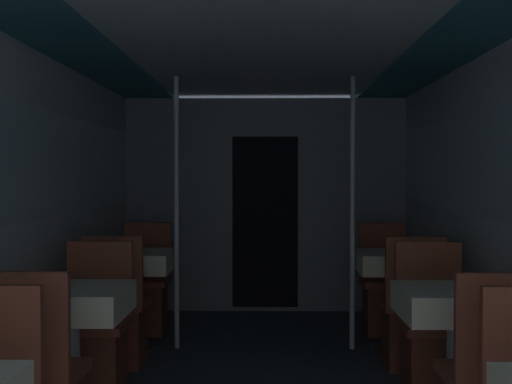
{
  "coord_description": "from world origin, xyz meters",
  "views": [
    {
      "loc": [
        0.03,
        -0.94,
        1.33
      ],
      "look_at": [
        -0.03,
        2.66,
        1.24
      ],
      "focal_mm": 50.0,
      "sensor_mm": 36.0,
      "label": 1
    }
  ],
  "objects": [
    {
      "name": "chair_right_near_2",
      "position": [
        1.01,
        3.96,
        0.29
      ],
      "size": [
        0.4,
        0.4,
        0.92
      ],
      "color": "brown",
      "rests_on": "ground_plane"
    },
    {
      "name": "bulkhead_far",
      "position": [
        0.0,
        6.05,
        1.04
      ],
      "size": [
        2.73,
        0.09,
        2.08
      ],
      "color": "slate",
      "rests_on": "ground_plane"
    },
    {
      "name": "dining_table_right_1",
      "position": [
        1.01,
        2.74,
        0.61
      ],
      "size": [
        0.6,
        0.6,
        0.74
      ],
      "color": "#4C4C51",
      "rests_on": "ground_plane"
    },
    {
      "name": "chair_left_near_2",
      "position": [
        -1.01,
        3.96,
        0.29
      ],
      "size": [
        0.4,
        0.4,
        0.92
      ],
      "color": "brown",
      "rests_on": "ground_plane"
    },
    {
      "name": "ceiling_panel",
      "position": [
        0.0,
        2.81,
        2.13
      ],
      "size": [
        2.79,
        8.41,
        0.07
      ],
      "color": "silver",
      "rests_on": "wall_left"
    },
    {
      "name": "support_pole_right_2",
      "position": [
        0.67,
        4.5,
        1.04
      ],
      "size": [
        0.04,
        0.04,
        2.08
      ],
      "color": "silver",
      "rests_on": "ground_plane"
    },
    {
      "name": "chair_right_far_2",
      "position": [
        1.01,
        5.03,
        0.29
      ],
      "size": [
        0.4,
        0.4,
        0.92
      ],
      "rotation": [
        0.0,
        0.0,
        3.14
      ],
      "color": "brown",
      "rests_on": "ground_plane"
    },
    {
      "name": "chair_left_far_2",
      "position": [
        -1.01,
        5.03,
        0.29
      ],
      "size": [
        0.4,
        0.4,
        0.92
      ],
      "rotation": [
        0.0,
        0.0,
        3.14
      ],
      "color": "brown",
      "rests_on": "ground_plane"
    },
    {
      "name": "dining_table_left_1",
      "position": [
        -1.01,
        2.74,
        0.61
      ],
      "size": [
        0.6,
        0.6,
        0.74
      ],
      "color": "#4C4C51",
      "rests_on": "ground_plane"
    },
    {
      "name": "dining_table_left_2",
      "position": [
        -1.01,
        4.5,
        0.61
      ],
      "size": [
        0.6,
        0.6,
        0.74
      ],
      "color": "#4C4C51",
      "rests_on": "ground_plane"
    },
    {
      "name": "support_pole_left_2",
      "position": [
        -0.67,
        4.5,
        1.04
      ],
      "size": [
        0.04,
        0.04,
        2.08
      ],
      "color": "silver",
      "rests_on": "ground_plane"
    },
    {
      "name": "wall_left",
      "position": [
        -1.39,
        2.81,
        1.1
      ],
      "size": [
        0.05,
        8.41,
        2.08
      ],
      "color": "silver",
      "rests_on": "ground_plane"
    },
    {
      "name": "chair_right_far_1",
      "position": [
        1.01,
        3.28,
        0.29
      ],
      "size": [
        0.4,
        0.4,
        0.92
      ],
      "rotation": [
        0.0,
        0.0,
        3.14
      ],
      "color": "brown",
      "rests_on": "ground_plane"
    },
    {
      "name": "chair_left_far_1",
      "position": [
        -1.01,
        3.28,
        0.29
      ],
      "size": [
        0.4,
        0.4,
        0.92
      ],
      "rotation": [
        0.0,
        0.0,
        3.14
      ],
      "color": "brown",
      "rests_on": "ground_plane"
    },
    {
      "name": "dining_table_right_2",
      "position": [
        1.01,
        4.5,
        0.61
      ],
      "size": [
        0.6,
        0.6,
        0.74
      ],
      "color": "#4C4C51",
      "rests_on": "ground_plane"
    }
  ]
}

